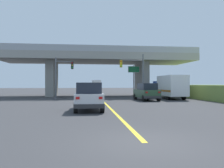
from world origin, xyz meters
name	(u,v)px	position (x,y,z in m)	size (l,w,h in m)	color
ground	(98,96)	(0.00, 28.83, 0.00)	(160.00, 160.00, 0.00)	#353538
overpass_bridge	(98,62)	(0.00, 28.83, 5.47)	(30.16, 8.82, 7.52)	gray
lane_divider_stripe	(107,105)	(0.00, 12.97, 0.00)	(0.20, 25.95, 0.01)	yellow
suv_lead	(89,96)	(-1.70, 9.18, 1.01)	(2.00, 4.37, 2.02)	silver
suv_crossing	(147,92)	(5.19, 18.37, 1.01)	(2.25, 4.58, 2.02)	#2D4C33
box_truck	(170,87)	(8.97, 20.74, 1.59)	(2.33, 7.02, 3.01)	navy
traffic_signal_nearside	(136,71)	(4.72, 22.10, 3.74)	(3.28, 0.36, 5.98)	#56595E
traffic_signal_farside	(62,72)	(-5.01, 21.88, 3.42)	(2.34, 0.36, 5.35)	#56595E
highway_sign	(134,73)	(5.54, 26.95, 3.65)	(1.83, 0.17, 4.89)	#56595E
semi_truck_distant	(96,85)	(0.80, 53.29, 1.60)	(2.33, 7.59, 3.00)	red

